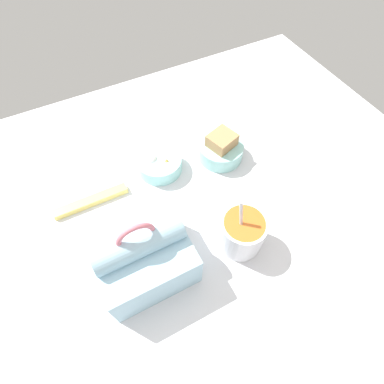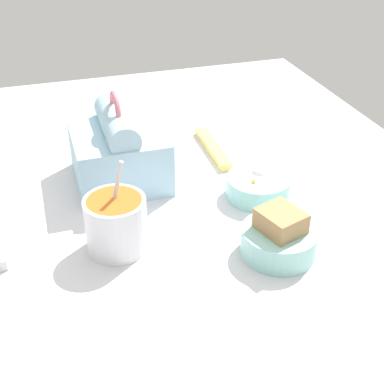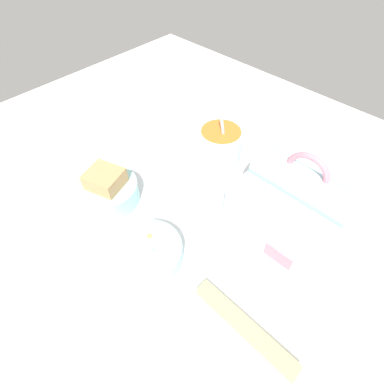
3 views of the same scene
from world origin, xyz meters
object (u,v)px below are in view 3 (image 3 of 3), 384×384
object	(u,v)px
lunch_bag	(293,205)
keyboard	(335,142)
bento_bowl_sandwich	(108,190)
soup_cup	(220,147)
bento_bowl_snacks	(149,253)
chopstick_case	(245,327)

from	to	relation	value
lunch_bag	keyboard	bearing A→B (deg)	98.71
keyboard	bento_bowl_sandwich	distance (cm)	54.60
soup_cup	keyboard	bearing A→B (deg)	56.05
bento_bowl_sandwich	bento_bowl_snacks	size ratio (longest dim) A/B	1.02
soup_cup	lunch_bag	bearing A→B (deg)	-12.15
chopstick_case	keyboard	bearing A→B (deg)	101.62
keyboard	chopstick_case	xyz separation A→B (cm)	(10.23, -49.74, -0.22)
bento_bowl_snacks	chopstick_case	xyz separation A→B (cm)	(19.28, 2.05, -1.39)
keyboard	bento_bowl_sandwich	bearing A→B (deg)	-117.70
lunch_bag	chopstick_case	size ratio (longest dim) A/B	1.01
bento_bowl_sandwich	bento_bowl_snacks	world-z (taller)	bento_bowl_sandwich
keyboard	soup_cup	xyz separation A→B (cm)	(-16.43, -24.40, 3.75)
bento_bowl_snacks	bento_bowl_sandwich	bearing A→B (deg)	167.97
keyboard	lunch_bag	world-z (taller)	lunch_bag
keyboard	lunch_bag	xyz separation A→B (cm)	(4.43, -28.88, 5.27)
bento_bowl_sandwich	bento_bowl_snacks	bearing A→B (deg)	-12.03
keyboard	bento_bowl_snacks	distance (cm)	52.59
bento_bowl_sandwich	chopstick_case	world-z (taller)	bento_bowl_sandwich
keyboard	bento_bowl_sandwich	size ratio (longest dim) A/B	2.89
keyboard	lunch_bag	size ratio (longest dim) A/B	1.89
bento_bowl_sandwich	chopstick_case	distance (cm)	35.68
keyboard	chopstick_case	bearing A→B (deg)	-78.38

